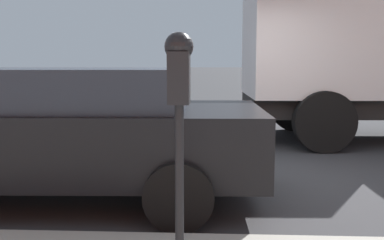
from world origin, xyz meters
TOP-DOWN VIEW (x-y plane):
  - ground_plane at (0.00, 0.00)m, footprint 220.00×220.00m
  - parking_meter at (-2.74, 0.61)m, footprint 0.21×0.19m
  - car_black at (-0.89, 2.08)m, footprint 2.21×4.56m

SIDE VIEW (x-z plane):
  - ground_plane at x=0.00m, z-range 0.00..0.00m
  - car_black at x=-0.89m, z-range 0.06..1.50m
  - parking_meter at x=-2.74m, z-range 0.56..2.13m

